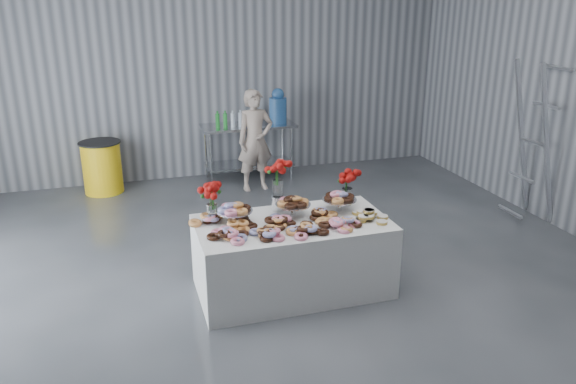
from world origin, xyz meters
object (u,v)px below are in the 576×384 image
object	(u,v)px
person	(255,140)
trash_barrel	(102,167)
display_table	(293,256)
stepladder	(534,142)
water_jug	(278,107)
prep_table	(248,142)

from	to	relation	value
person	trash_barrel	size ratio (longest dim) A/B	1.96
display_table	stepladder	size ratio (longest dim) A/B	0.89
display_table	person	xyz separation A→B (m)	(0.40, 3.17, 0.40)
water_jug	person	size ratio (longest dim) A/B	0.36
display_table	trash_barrel	bearing A→B (deg)	116.66
trash_barrel	stepladder	bearing A→B (deg)	-27.27
prep_table	trash_barrel	world-z (taller)	prep_table
prep_table	person	world-z (taller)	person
prep_table	person	xyz separation A→B (m)	(-0.01, -0.53, 0.15)
display_table	water_jug	size ratio (longest dim) A/B	3.43
person	stepladder	distance (m)	3.88
water_jug	trash_barrel	world-z (taller)	water_jug
prep_table	stepladder	xyz separation A→B (m)	(3.13, -2.78, 0.44)
display_table	prep_table	bearing A→B (deg)	83.61
prep_table	stepladder	distance (m)	4.21
person	trash_barrel	xyz separation A→B (m)	(-2.26, 0.53, -0.38)
water_jug	person	world-z (taller)	person
display_table	stepladder	distance (m)	3.73
display_table	water_jug	bearing A→B (deg)	76.12
display_table	person	bearing A→B (deg)	82.76
display_table	water_jug	world-z (taller)	water_jug
person	prep_table	bearing A→B (deg)	82.31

